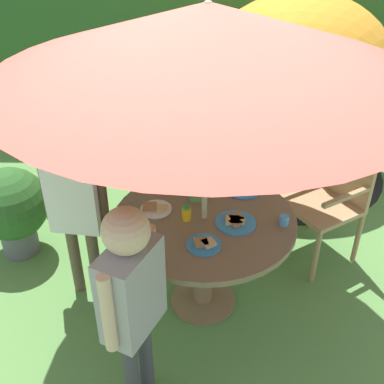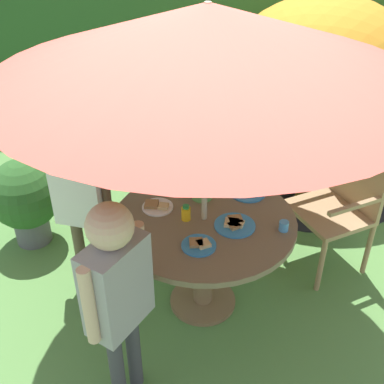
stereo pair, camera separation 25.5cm
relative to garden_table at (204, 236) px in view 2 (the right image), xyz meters
name	(u,v)px [view 2 (the right image)]	position (x,y,z in m)	size (l,w,h in m)	color
ground_plane	(203,303)	(0.00, 0.00, -0.61)	(10.00, 10.00, 0.02)	#548442
hedge_backdrop	(230,35)	(0.00, 3.17, 0.45)	(9.00, 0.70, 2.10)	#285623
garden_table	(204,236)	(0.00, 0.00, 0.00)	(1.18, 1.18, 0.75)	brown
patio_umbrella	(207,40)	(0.00, 0.00, 1.27)	(2.35, 2.35, 2.06)	#B7AD8C
wooden_chair	(342,195)	(0.97, 0.60, 0.00)	(0.69, 0.71, 1.08)	tan
dome_tent	(316,94)	(0.88, 1.89, 0.27)	(2.23, 2.23, 1.76)	orange
potted_plant	(26,197)	(-1.48, 0.55, -0.17)	(0.57, 0.57, 0.75)	#595960
child_in_yellow_shirt	(197,149)	(-0.15, 0.92, 0.15)	(0.21, 0.40, 1.17)	brown
child_in_white_shirt	(80,190)	(-0.84, 0.11, 0.23)	(0.44, 0.23, 1.30)	brown
child_in_grey_shirt	(117,285)	(-0.37, -0.76, 0.26)	(0.33, 0.42, 1.35)	#3F3F47
snack_bowl	(202,193)	(-0.04, 0.23, 0.19)	(0.14, 0.14, 0.08)	#66B259
plate_far_left	(235,224)	(0.20, -0.06, 0.16)	(0.26, 0.26, 0.03)	#338CD8
plate_far_right	(199,245)	(0.00, -0.28, 0.16)	(0.21, 0.21, 0.03)	#338CD8
plate_mid_left	(157,206)	(-0.32, 0.08, 0.16)	(0.21, 0.21, 0.03)	white
plate_back_edge	(248,192)	(0.27, 0.32, 0.16)	(0.24, 0.24, 0.03)	#338CD8
juice_bottle_near_left	(186,213)	(-0.11, -0.02, 0.20)	(0.06, 0.06, 0.11)	yellow
juice_bottle_near_right	(223,171)	(0.09, 0.52, 0.20)	(0.05, 0.05, 0.11)	yellow
juice_bottle_center_front	(119,222)	(-0.51, -0.17, 0.20)	(0.06, 0.06, 0.12)	yellow
juice_bottle_center_back	(166,181)	(-0.30, 0.33, 0.21)	(0.06, 0.06, 0.12)	yellow
cup_near	(284,226)	(0.50, -0.07, 0.18)	(0.06, 0.06, 0.06)	#4C99D8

